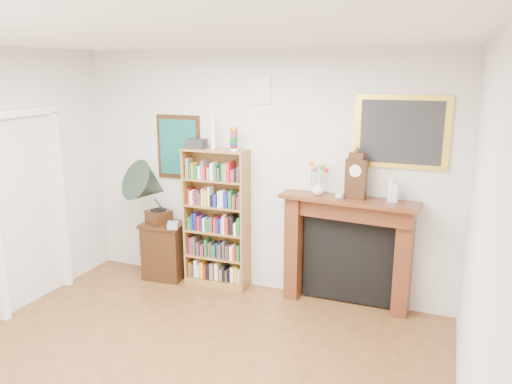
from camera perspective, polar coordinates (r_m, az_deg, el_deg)
room at (r=3.63m, az=-13.95°, el=-5.42°), size 4.51×5.01×2.81m
door_casing at (r=5.95m, az=-24.67°, el=-0.15°), size 0.08×1.02×2.17m
teal_poster at (r=6.16m, az=-8.83°, el=5.09°), size 0.58×0.04×0.78m
small_picture at (r=5.64m, az=0.36°, el=11.60°), size 0.26×0.04×0.30m
gilt_painting at (r=5.31m, az=16.26°, el=6.58°), size 0.95×0.04×0.75m
bookshelf at (r=5.94m, az=-4.60°, el=-2.19°), size 0.78×0.29×1.93m
side_cabinet at (r=6.40m, az=-10.42°, el=-6.61°), size 0.56×0.42×0.72m
fireplace at (r=5.57m, az=10.43°, el=-5.59°), size 1.50×0.47×1.25m
gramophone at (r=6.10m, az=-11.92°, el=0.41°), size 0.71×0.78×0.83m
cd_stack at (r=6.05m, az=-9.50°, el=-3.77°), size 0.16×0.16×0.08m
mantel_clock at (r=5.30m, az=11.37°, el=1.74°), size 0.22×0.14×0.49m
flower_vase at (r=5.43m, az=7.15°, el=0.43°), size 0.15×0.15×0.15m
teacup at (r=5.29m, az=9.48°, el=-0.49°), size 0.09×0.09×0.06m
bottle_left at (r=5.29m, az=15.20°, el=0.20°), size 0.07×0.07×0.24m
bottle_right at (r=5.28m, az=15.65°, el=-0.07°), size 0.06×0.06×0.20m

